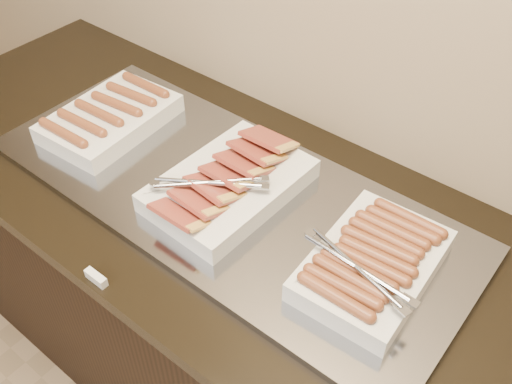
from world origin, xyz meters
TOP-DOWN VIEW (x-y plane):
  - counter at (0.00, 2.13)m, footprint 2.06×0.76m
  - warming_tray at (-0.02, 2.13)m, footprint 1.20×0.50m
  - dish_left at (-0.43, 2.13)m, footprint 0.25×0.35m
  - dish_center at (-0.00, 2.13)m, footprint 0.26×0.39m
  - dish_right at (0.38, 2.13)m, footprint 0.27×0.34m
  - label_holder at (-0.06, 1.77)m, footprint 0.05×0.02m

SIDE VIEW (x-z plane):
  - counter at x=0.00m, z-range 0.00..0.90m
  - warming_tray at x=-0.02m, z-range 0.90..0.92m
  - label_holder at x=-0.06m, z-range 0.90..0.92m
  - dish_left at x=-0.43m, z-range 0.91..0.98m
  - dish_center at x=0.00m, z-range 0.91..1.00m
  - dish_right at x=0.38m, z-range 0.92..1.00m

